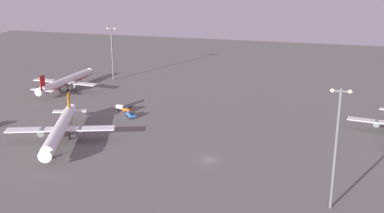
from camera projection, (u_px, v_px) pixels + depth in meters
The scene contains 7 objects.
ground_plane at pixel (209, 160), 137.01m from camera, with size 416.00×416.00×0.00m, color #605E5B.
airplane_mid_apron at pixel (60, 129), 149.22m from camera, with size 32.71×41.56×10.99m.
airplane_far_stand at pixel (66, 82), 208.33m from camera, with size 30.28×38.86×9.96m.
cargo_loader at pixel (131, 115), 172.91m from camera, with size 4.33×4.30×2.25m.
fuel_truck at pixel (124, 108), 180.05m from camera, with size 6.60×3.49×2.35m.
apron_light_central at pixel (112, 50), 222.24m from camera, with size 4.80×0.90×24.63m.
apron_light_east at pixel (336, 142), 106.28m from camera, with size 4.80×0.90×28.24m.
Camera 1 is at (28.31, -123.39, 54.73)m, focal length 45.42 mm.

